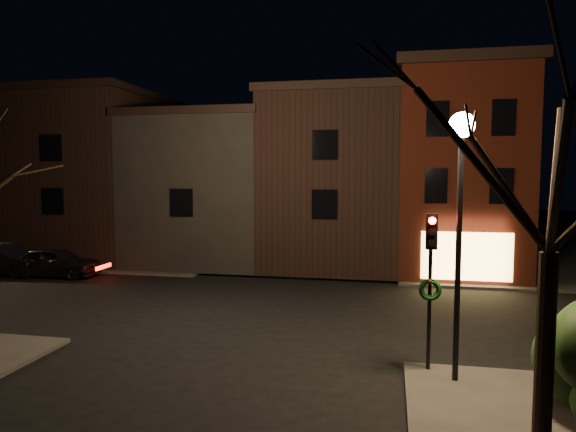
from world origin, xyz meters
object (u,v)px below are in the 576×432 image
object	(u,v)px
street_lamp_near	(461,173)
traffic_signal	(431,267)
parked_car_b	(5,260)
parked_car_a	(55,262)
bare_tree_right	(555,119)

from	to	relation	value
street_lamp_near	traffic_signal	world-z (taller)	street_lamp_near
parked_car_b	traffic_signal	bearing A→B (deg)	-108.20
street_lamp_near	parked_car_b	distance (m)	23.67
traffic_signal	parked_car_a	world-z (taller)	traffic_signal
bare_tree_right	parked_car_b	world-z (taller)	bare_tree_right
traffic_signal	parked_car_a	bearing A→B (deg)	151.75
parked_car_a	parked_car_b	world-z (taller)	parked_car_b
bare_tree_right	parked_car_a	xyz separation A→B (m)	(-19.36, 12.37, -5.39)
street_lamp_near	bare_tree_right	world-z (taller)	bare_tree_right
traffic_signal	parked_car_b	xyz separation A→B (m)	(-20.42, 9.45, -2.04)
traffic_signal	parked_car_b	bearing A→B (deg)	155.17
traffic_signal	bare_tree_right	world-z (taller)	bare_tree_right
bare_tree_right	parked_car_a	bearing A→B (deg)	147.41
parked_car_a	bare_tree_right	bearing A→B (deg)	-125.12
street_lamp_near	parked_car_b	bearing A→B (deg)	154.69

